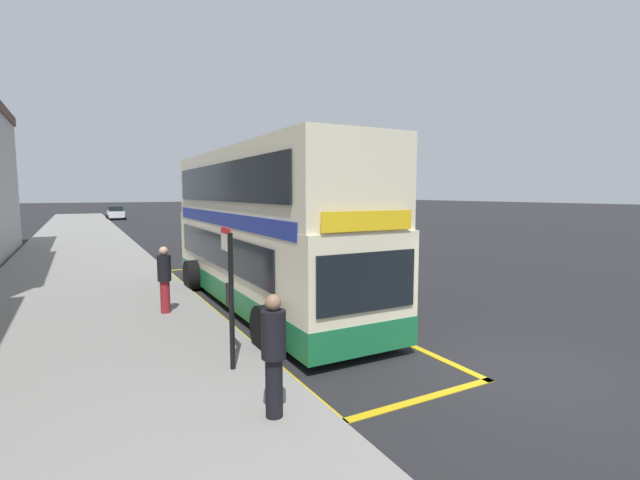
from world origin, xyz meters
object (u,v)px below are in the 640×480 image
double_decker_bus (262,234)px  parked_car_teal_behind (206,220)px  parked_car_grey_far (272,227)px  bus_stop_sign (230,285)px  pedestrian_further_back (274,351)px  parked_car_white_ahead (116,213)px  pedestrian_waiting_near_sign (164,277)px  parked_car_navy_distant (258,232)px

double_decker_bus → parked_car_teal_behind: 28.87m
parked_car_grey_far → bus_stop_sign: bearing=-114.7°
parked_car_teal_behind → pedestrian_further_back: (-7.88, -34.74, 0.28)m
bus_stop_sign → parked_car_teal_behind: (7.88, 32.75, -0.82)m
parked_car_white_ahead → pedestrian_further_back: 54.00m
parked_car_grey_far → parked_car_teal_behind: (-2.00, 10.54, 0.00)m
bus_stop_sign → parked_car_white_ahead: 52.03m
parked_car_grey_far → parked_car_teal_behind: size_ratio=1.00×
pedestrian_further_back → pedestrian_waiting_near_sign: bearing=93.6°
parked_car_navy_distant → parked_car_white_ahead: size_ratio=1.00×
parked_car_teal_behind → parked_car_white_ahead: bearing=-70.0°
parked_car_white_ahead → pedestrian_further_back: bearing=-94.4°
pedestrian_further_back → parked_car_teal_behind: bearing=77.2°
parked_car_teal_behind → pedestrian_further_back: pedestrian_further_back is taller
parked_car_white_ahead → pedestrian_further_back: pedestrian_further_back is taller
parked_car_navy_distant → pedestrian_waiting_near_sign: 16.58m
pedestrian_waiting_near_sign → pedestrian_further_back: pedestrian_further_back is taller
parked_car_white_ahead → pedestrian_waiting_near_sign: bearing=-95.1°
parked_car_grey_far → pedestrian_further_back: pedestrian_further_back is taller
bus_stop_sign → parked_car_navy_distant: size_ratio=0.59×
pedestrian_further_back → double_decker_bus: bearing=70.1°
parked_car_grey_far → parked_car_white_ahead: 30.88m
double_decker_bus → parked_car_teal_behind: bearing=78.9°
double_decker_bus → parked_car_grey_far: double_decker_bus is taller
parked_car_teal_behind → pedestrian_further_back: bearing=79.4°
pedestrian_waiting_near_sign → pedestrian_further_back: bearing=-86.4°
bus_stop_sign → parked_car_white_ahead: (1.70, 51.99, -0.82)m
parked_car_white_ahead → pedestrian_further_back: size_ratio=2.44×
double_decker_bus → parked_car_teal_behind: double_decker_bus is taller
parked_car_navy_distant → pedestrian_waiting_near_sign: pedestrian_waiting_near_sign is taller
double_decker_bus → bus_stop_sign: double_decker_bus is taller
parked_car_white_ahead → pedestrian_waiting_near_sign: size_ratio=2.44×
double_decker_bus → bus_stop_sign: 5.04m
parked_car_grey_far → pedestrian_waiting_near_sign: pedestrian_waiting_near_sign is taller
parked_car_navy_distant → parked_car_grey_far: bearing=57.7°
pedestrian_further_back → parked_car_white_ahead: bearing=88.2°
parked_car_navy_distant → parked_car_white_ahead: same height
parked_car_grey_far → parked_car_teal_behind: 10.73m
bus_stop_sign → pedestrian_further_back: size_ratio=1.43×
bus_stop_sign → parked_car_grey_far: (9.88, 22.22, -0.82)m
double_decker_bus → parked_car_navy_distant: size_ratio=2.52×
bus_stop_sign → parked_car_navy_distant: bus_stop_sign is taller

